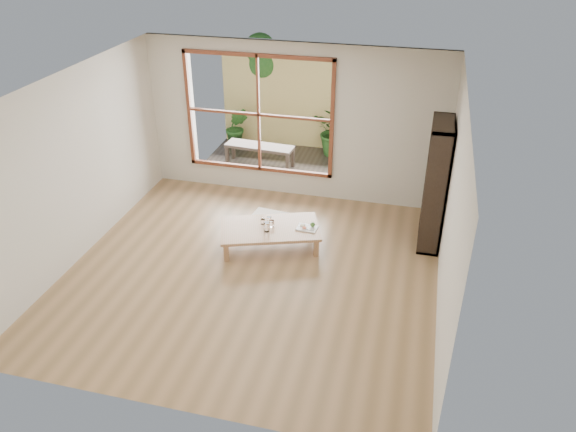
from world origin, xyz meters
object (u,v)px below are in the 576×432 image
object	(u,v)px
food_tray	(308,227)
bookshelf	(435,185)
garden_bench	(260,148)
low_table	(270,230)

from	to	relation	value
food_tray	bookshelf	bearing A→B (deg)	24.28
bookshelf	food_tray	bearing A→B (deg)	-160.37
food_tray	garden_bench	xyz separation A→B (m)	(-1.51, 2.57, 0.04)
bookshelf	garden_bench	bearing A→B (deg)	148.78
low_table	food_tray	xyz separation A→B (m)	(0.55, 0.11, 0.06)
low_table	bookshelf	world-z (taller)	bookshelf
low_table	garden_bench	world-z (taller)	garden_bench
bookshelf	garden_bench	xyz separation A→B (m)	(-3.23, 1.96, -0.56)
bookshelf	garden_bench	distance (m)	3.82
food_tray	garden_bench	world-z (taller)	garden_bench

